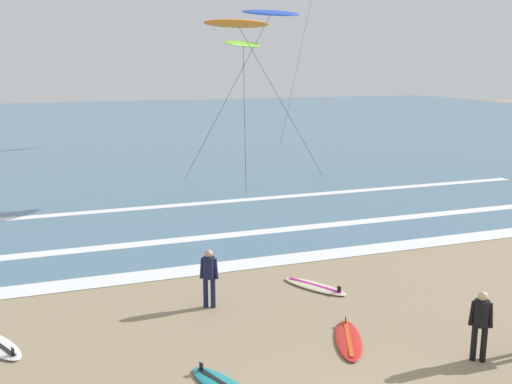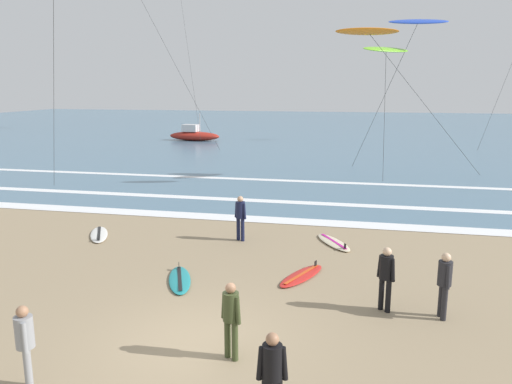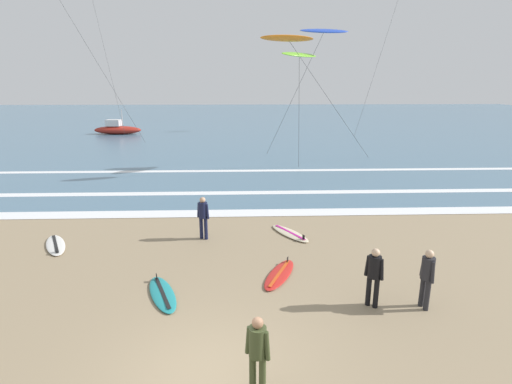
# 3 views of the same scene
# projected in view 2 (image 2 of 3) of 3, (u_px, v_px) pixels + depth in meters

# --- Properties ---
(ground_plane) EXTENTS (160.00, 160.00, 0.00)m
(ground_plane) POSITION_uv_depth(u_px,v_px,m) (195.00, 344.00, 10.53)
(ground_plane) COLOR #937F60
(ocean_surface) EXTENTS (140.00, 90.00, 0.01)m
(ocean_surface) POSITION_uv_depth(u_px,v_px,m) (336.00, 129.00, 62.87)
(ocean_surface) COLOR slate
(ocean_surface) RESTS_ON ground
(wave_foam_shoreline) EXTENTS (59.26, 0.99, 0.01)m
(wave_foam_shoreline) POSITION_uv_depth(u_px,v_px,m) (246.00, 219.00, 20.45)
(wave_foam_shoreline) COLOR white
(wave_foam_shoreline) RESTS_ON ocean_surface
(wave_foam_mid_break) EXTENTS (54.12, 0.65, 0.01)m
(wave_foam_mid_break) POSITION_uv_depth(u_px,v_px,m) (306.00, 203.00, 23.20)
(wave_foam_mid_break) COLOR white
(wave_foam_mid_break) RESTS_ON ocean_surface
(wave_foam_outer_break) EXTENTS (40.47, 0.60, 0.01)m
(wave_foam_outer_break) POSITION_uv_depth(u_px,v_px,m) (292.00, 181.00, 28.63)
(wave_foam_outer_break) COLOR white
(wave_foam_outer_break) RESTS_ON ocean_surface
(surfer_foreground_main) EXTENTS (0.52, 0.32, 1.60)m
(surfer_foreground_main) POSITION_uv_depth(u_px,v_px,m) (272.00, 371.00, 7.81)
(surfer_foreground_main) COLOR black
(surfer_foreground_main) RESTS_ON ground
(surfer_background_far) EXTENTS (0.32, 0.52, 1.60)m
(surfer_background_far) POSITION_uv_depth(u_px,v_px,m) (444.00, 280.00, 11.49)
(surfer_background_far) COLOR #232328
(surfer_background_far) RESTS_ON ground
(surfer_right_near) EXTENTS (0.49, 0.32, 1.60)m
(surfer_right_near) POSITION_uv_depth(u_px,v_px,m) (240.00, 214.00, 17.39)
(surfer_right_near) COLOR #141938
(surfer_right_near) RESTS_ON ground
(surfer_left_near) EXTENTS (0.38, 0.46, 1.60)m
(surfer_left_near) POSITION_uv_depth(u_px,v_px,m) (25.00, 340.00, 8.75)
(surfer_left_near) COLOR gray
(surfer_left_near) RESTS_ON ground
(surfer_left_far) EXTENTS (0.49, 0.33, 1.60)m
(surfer_left_far) POSITION_uv_depth(u_px,v_px,m) (231.00, 314.00, 9.76)
(surfer_left_far) COLOR #384223
(surfer_left_far) RESTS_ON ground
(surfer_mid_group) EXTENTS (0.45, 0.39, 1.60)m
(surfer_mid_group) POSITION_uv_depth(u_px,v_px,m) (386.00, 273.00, 11.88)
(surfer_mid_group) COLOR black
(surfer_mid_group) RESTS_ON ground
(surfboard_left_pile) EXTENTS (1.58, 2.11, 0.25)m
(surfboard_left_pile) POSITION_uv_depth(u_px,v_px,m) (334.00, 242.00, 17.22)
(surfboard_left_pile) COLOR beige
(surfboard_left_pile) RESTS_ON ground
(surfboard_foreground_flat) EXTENTS (1.51, 2.14, 0.25)m
(surfboard_foreground_flat) POSITION_uv_depth(u_px,v_px,m) (99.00, 234.00, 18.15)
(surfboard_foreground_flat) COLOR silver
(surfboard_foreground_flat) RESTS_ON ground
(surfboard_right_spare) EXTENTS (1.39, 2.17, 0.25)m
(surfboard_right_spare) POSITION_uv_depth(u_px,v_px,m) (302.00, 276.00, 14.19)
(surfboard_right_spare) COLOR red
(surfboard_right_spare) RESTS_ON ground
(surfboard_near_water) EXTENTS (1.34, 2.17, 0.25)m
(surfboard_near_water) POSITION_uv_depth(u_px,v_px,m) (180.00, 280.00, 13.89)
(surfboard_near_water) COLOR teal
(surfboard_near_water) RESTS_ON ground
(kite_lime_far_left) EXTENTS (2.92, 2.70, 7.47)m
(kite_lime_far_left) POSITION_uv_depth(u_px,v_px,m) (386.00, 50.00, 26.84)
(kite_lime_far_left) COLOR #70C628
(kite_lime_far_left) RESTS_ON ground
(kite_blue_far_right) EXTENTS (4.93, 5.59, 8.94)m
(kite_blue_far_right) POSITION_uv_depth(u_px,v_px,m) (418.00, 22.00, 26.79)
(kite_blue_far_right) COLOR blue
(kite_blue_far_right) RESTS_ON ground
(kite_orange_distant_high) EXTENTS (8.80, 6.85, 8.20)m
(kite_orange_distant_high) POSITION_uv_depth(u_px,v_px,m) (368.00, 32.00, 24.73)
(kite_orange_distant_high) COLOR orange
(kite_orange_distant_high) RESTS_ON ground
(offshore_boat) EXTENTS (5.26, 1.88, 2.70)m
(offshore_boat) POSITION_uv_depth(u_px,v_px,m) (194.00, 135.00, 49.89)
(offshore_boat) COLOR maroon
(offshore_boat) RESTS_ON ground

